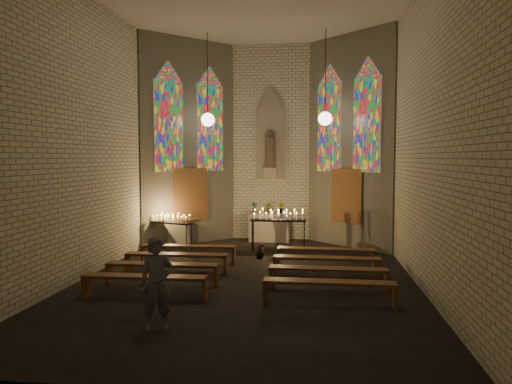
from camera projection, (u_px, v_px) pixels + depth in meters
floor at (249, 278)px, 12.29m from camera, size 12.00×12.00×0.00m
room at (263, 133)px, 15.37m from camera, size 8.22×12.43×7.00m
altar at (269, 227)px, 17.65m from camera, size 1.40×0.60×1.00m
flower_vase_left at (254, 208)px, 17.64m from camera, size 0.21×0.15×0.39m
flower_vase_center at (270, 207)px, 17.61m from camera, size 0.49×0.46×0.43m
flower_vase_right at (281, 208)px, 17.61m from camera, size 0.24×0.21×0.38m
aisle_flower_pot at (260, 251)px, 14.66m from camera, size 0.27×0.27×0.46m
votive_stand_left at (171, 220)px, 16.06m from camera, size 1.54×0.90×1.11m
votive_stand_right at (278, 217)px, 15.67m from camera, size 1.74×0.45×1.27m
pew_left_0 at (188, 249)px, 14.01m from camera, size 2.64×0.41×0.51m
pew_right_0 at (326, 252)px, 13.55m from camera, size 2.64×0.41×0.51m
pew_left_1 at (177, 257)px, 12.82m from camera, size 2.64×0.41×0.51m
pew_right_1 at (327, 261)px, 12.36m from camera, size 2.64×0.41×0.51m
pew_left_2 at (162, 267)px, 11.63m from camera, size 2.64×0.41×0.51m
pew_right_2 at (328, 272)px, 11.17m from camera, size 2.64×0.41×0.51m
pew_left_3 at (145, 280)px, 10.44m from camera, size 2.64×0.41×0.51m
pew_right_3 at (329, 285)px, 9.98m from camera, size 2.64×0.41×0.51m
visitor at (157, 284)px, 8.54m from camera, size 0.68×0.55×1.61m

